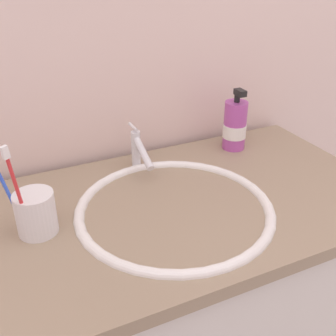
{
  "coord_description": "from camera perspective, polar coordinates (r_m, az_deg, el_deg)",
  "views": [
    {
      "loc": [
        -0.34,
        -0.7,
        1.43
      ],
      "look_at": [
        -0.0,
        0.01,
        1.0
      ],
      "focal_mm": 44.04,
      "sensor_mm": 36.0,
      "label": 1
    }
  ],
  "objects": [
    {
      "name": "toothbrush_blue",
      "position": [
        0.85,
        -21.52,
        -2.61
      ],
      "size": [
        0.05,
        0.04,
        0.17
      ],
      "color": "blue",
      "rests_on": "toothbrush_cup"
    },
    {
      "name": "sink_basin",
      "position": [
        0.93,
        0.79,
        -7.56
      ],
      "size": [
        0.44,
        0.44,
        0.11
      ],
      "color": "white",
      "rests_on": "vanity_counter"
    },
    {
      "name": "soap_dispenser",
      "position": [
        1.18,
        9.24,
        5.77
      ],
      "size": [
        0.07,
        0.07,
        0.18
      ],
      "color": "#B24CA5",
      "rests_on": "vanity_counter"
    },
    {
      "name": "toothbrush_cup",
      "position": [
        0.86,
        -17.82,
        -5.98
      ],
      "size": [
        0.08,
        0.08,
        0.09
      ],
      "primitive_type": "cylinder",
      "color": "white",
      "rests_on": "vanity_counter"
    },
    {
      "name": "faucet",
      "position": [
        1.05,
        -4.21,
        2.55
      ],
      "size": [
        0.02,
        0.14,
        0.11
      ],
      "color": "silver",
      "rests_on": "sink_basin"
    },
    {
      "name": "toothbrush_red",
      "position": [
        0.8,
        -20.17,
        -2.79
      ],
      "size": [
        0.03,
        0.02,
        0.21
      ],
      "color": "red",
      "rests_on": "toothbrush_cup"
    },
    {
      "name": "tiled_wall_back",
      "position": [
        1.09,
        -7.09,
        16.2
      ],
      "size": [
        2.23,
        0.04,
        2.4
      ],
      "primitive_type": "cube",
      "color": "beige",
      "rests_on": "ground"
    }
  ]
}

